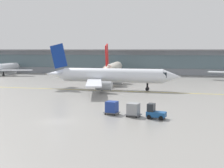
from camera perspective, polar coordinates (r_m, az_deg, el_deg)
name	(u,v)px	position (r m, az deg, el deg)	size (l,w,h in m)	color
ground_plane	(57,121)	(40.19, -10.64, -7.18)	(400.00, 400.00, 0.00)	gray
taxiway_centreline_stripe	(111,91)	(68.43, -0.27, -1.32)	(110.00, 0.36, 0.01)	yellow
terminal_concourse	(132,61)	(117.64, 3.97, 4.44)	(168.36, 11.00, 9.60)	#8C939E
gate_airplane_0	(1,68)	(116.79, -20.85, 2.96)	(26.23, 28.19, 9.35)	silver
gate_airplane_1	(113,69)	(96.13, 0.21, 3.03)	(31.62, 34.05, 11.28)	silver
taxiing_regional_jet	(110,76)	(70.10, -0.30, 1.61)	(33.54, 31.21, 11.12)	silver
baggage_tug	(155,112)	(41.35, 8.32, -5.47)	(2.86, 2.11, 2.10)	#194C8C
cargo_dolly_lead	(133,109)	(42.30, 4.18, -4.92)	(2.42, 2.05, 1.94)	#595B60
cargo_dolly_trailing	(112,107)	(43.58, -0.03, -4.56)	(2.42, 2.05, 1.94)	#595B60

